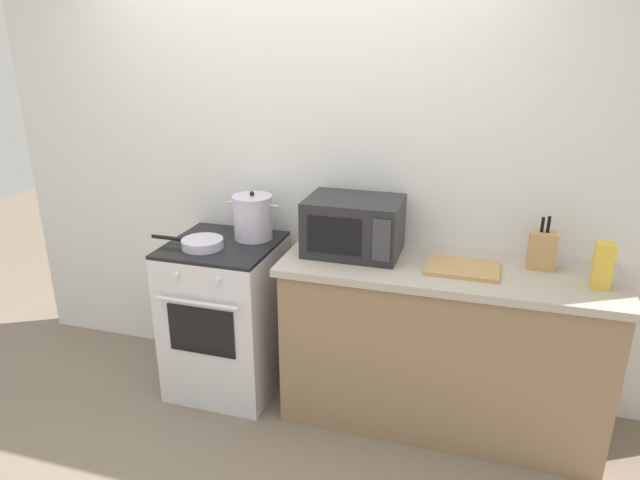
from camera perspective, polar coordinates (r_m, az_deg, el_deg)
name	(u,v)px	position (r m, az deg, el deg)	size (l,w,h in m)	color
ground_plane	(243,459)	(3.10, -7.82, -21.04)	(10.00, 10.00, 0.00)	#7A6B5B
back_wall	(350,179)	(3.25, 3.08, 6.16)	(4.40, 0.10, 2.50)	silver
lower_cabinet_right	(440,349)	(3.15, 12.05, -10.70)	(1.64, 0.56, 0.88)	#8C7051
countertop_right	(447,270)	(2.95, 12.69, -2.99)	(1.70, 0.60, 0.04)	#ADA393
stove	(226,316)	(3.42, -9.44, -7.56)	(0.60, 0.64, 0.92)	silver
stock_pot	(253,217)	(3.25, -6.79, 2.31)	(0.31, 0.23, 0.28)	silver
frying_pan	(201,243)	(3.18, -11.90, -0.32)	(0.43, 0.23, 0.05)	silver
microwave	(354,226)	(3.01, 3.42, 1.43)	(0.50, 0.37, 0.30)	#232326
cutting_board	(462,268)	(2.92, 14.15, -2.74)	(0.36, 0.26, 0.02)	tan
knife_block	(542,250)	(3.03, 21.49, -0.92)	(0.13, 0.10, 0.27)	tan
pasta_box	(602,265)	(2.90, 26.60, -2.31)	(0.08, 0.08, 0.22)	gold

